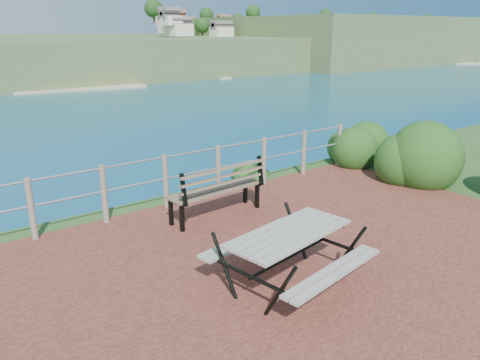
# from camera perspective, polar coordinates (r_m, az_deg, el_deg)

# --- Properties ---
(ground) EXTENTS (10.00, 7.00, 0.12)m
(ground) POSITION_cam_1_polar(r_m,az_deg,el_deg) (6.23, 6.17, -12.49)
(ground) COLOR brown
(ground) RESTS_ON ground
(safety_railing) EXTENTS (9.40, 0.10, 1.00)m
(safety_railing) POSITION_cam_1_polar(r_m,az_deg,el_deg) (8.53, -9.07, 0.18)
(safety_railing) COLOR #6B5B4C
(safety_railing) RESTS_ON ground
(distant_bay) EXTENTS (290.00, 232.36, 24.00)m
(distant_bay) POSITION_cam_1_polar(r_m,az_deg,el_deg) (271.87, 4.09, 16.94)
(distant_bay) COLOR #416532
(distant_bay) RESTS_ON ground
(picnic_table) EXTENTS (1.81, 1.47, 0.72)m
(picnic_table) POSITION_cam_1_polar(r_m,az_deg,el_deg) (5.99, 5.99, -8.75)
(picnic_table) COLOR gray
(picnic_table) RESTS_ON ground
(park_bench) EXTENTS (1.79, 0.55, 1.00)m
(park_bench) POSITION_cam_1_polar(r_m,az_deg,el_deg) (8.01, -2.98, -0.18)
(park_bench) COLOR brown
(park_bench) RESTS_ON ground
(shrub_right_front) EXTENTS (1.58, 1.58, 2.24)m
(shrub_right_front) POSITION_cam_1_polar(r_m,az_deg,el_deg) (11.14, 19.70, 0.48)
(shrub_right_front) COLOR #1F4916
(shrub_right_front) RESTS_ON ground
(shrub_right_edge) EXTENTS (1.18, 1.18, 1.68)m
(shrub_right_edge) POSITION_cam_1_polar(r_m,az_deg,el_deg) (11.88, 14.20, 2.04)
(shrub_right_edge) COLOR #1F4916
(shrub_right_edge) RESTS_ON ground
(shrub_lip_east) EXTENTS (0.70, 0.70, 0.41)m
(shrub_lip_east) POSITION_cam_1_polar(r_m,az_deg,el_deg) (10.59, 1.74, 0.67)
(shrub_lip_east) COLOR #1F4916
(shrub_lip_east) RESTS_ON ground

